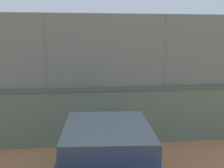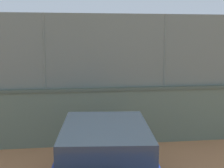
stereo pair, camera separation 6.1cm
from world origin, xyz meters
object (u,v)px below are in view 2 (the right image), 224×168
(player_at_service_line, at_px, (15,77))
(parked_car_blue, at_px, (105,165))
(player_crossing_court, at_px, (180,70))
(player_near_wall_returning, at_px, (120,83))
(sports_ball, at_px, (195,66))

(player_at_service_line, distance_m, parked_car_blue, 12.34)
(player_crossing_court, relative_size, parked_car_blue, 0.39)
(player_crossing_court, xyz_separation_m, player_near_wall_returning, (4.70, 5.42, -0.01))
(player_crossing_court, bearing_deg, sports_ball, 100.87)
(player_crossing_court, relative_size, player_at_service_line, 0.96)
(player_at_service_line, height_order, sports_ball, player_at_service_line)
(player_crossing_court, height_order, player_near_wall_returning, player_crossing_court)
(player_crossing_court, bearing_deg, player_at_service_line, 14.61)
(player_at_service_line, distance_m, sports_ball, 10.10)
(player_crossing_court, distance_m, parked_car_blue, 15.76)
(player_crossing_court, distance_m, sports_ball, 1.75)
(sports_ball, relative_size, parked_car_blue, 0.02)
(player_at_service_line, bearing_deg, sports_ball, -175.02)
(sports_ball, bearing_deg, player_crossing_court, -79.13)
(player_near_wall_returning, bearing_deg, player_crossing_court, -130.95)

